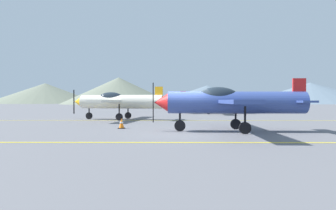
{
  "coord_description": "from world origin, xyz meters",
  "views": [
    {
      "loc": [
        -0.59,
        -14.51,
        1.59
      ],
      "look_at": [
        -0.78,
        10.0,
        1.2
      ],
      "focal_mm": 30.72,
      "sensor_mm": 36.0,
      "label": 1
    }
  ],
  "objects_px": {
    "airplane_far": "(212,101)",
    "airplane_near": "(230,102)",
    "traffic_cone_front": "(121,123)",
    "airplane_mid": "(118,101)"
  },
  "relations": [
    {
      "from": "airplane_near",
      "to": "airplane_far",
      "type": "distance_m",
      "value": 19.73
    },
    {
      "from": "airplane_far",
      "to": "airplane_near",
      "type": "bearing_deg",
      "value": -95.71
    },
    {
      "from": "airplane_mid",
      "to": "airplane_near",
      "type": "bearing_deg",
      "value": -50.9
    },
    {
      "from": "airplane_far",
      "to": "airplane_mid",
      "type": "bearing_deg",
      "value": -131.69
    },
    {
      "from": "airplane_far",
      "to": "traffic_cone_front",
      "type": "bearing_deg",
      "value": -113.22
    },
    {
      "from": "airplane_near",
      "to": "traffic_cone_front",
      "type": "distance_m",
      "value": 6.13
    },
    {
      "from": "airplane_far",
      "to": "traffic_cone_front",
      "type": "height_order",
      "value": "airplane_far"
    },
    {
      "from": "airplane_mid",
      "to": "airplane_far",
      "type": "bearing_deg",
      "value": 48.31
    },
    {
      "from": "airplane_near",
      "to": "traffic_cone_front",
      "type": "xyz_separation_m",
      "value": [
        -5.82,
        1.49,
        -1.24
      ]
    },
    {
      "from": "airplane_near",
      "to": "traffic_cone_front",
      "type": "bearing_deg",
      "value": 165.61
    }
  ]
}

